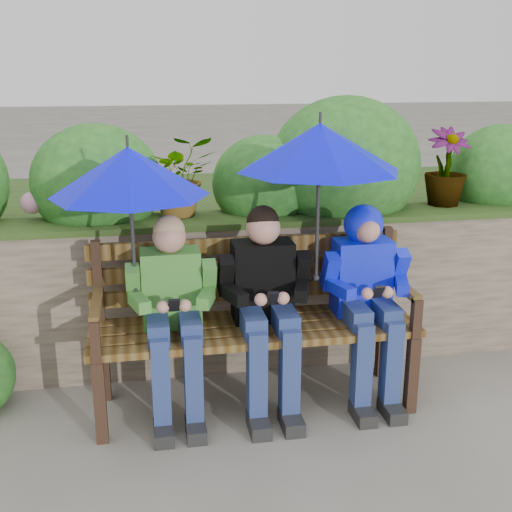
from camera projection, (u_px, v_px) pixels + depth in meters
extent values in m
plane|color=#59574D|center=(259.00, 414.00, 3.81)|extent=(60.00, 60.00, 0.00)
cube|color=brown|center=(239.00, 292.00, 4.37)|extent=(8.00, 0.40, 1.00)
cube|color=#273517|center=(238.00, 219.00, 4.22)|extent=(8.00, 0.42, 0.04)
cube|color=#273517|center=(217.00, 247.00, 5.51)|extent=(8.00, 2.00, 0.96)
ellipsoid|color=#1B491B|center=(97.00, 183.00, 4.16)|extent=(0.85, 0.68, 0.76)
ellipsoid|color=#1B491B|center=(265.00, 183.00, 4.37)|extent=(0.72, 0.58, 0.65)
ellipsoid|color=#1B491B|center=(345.00, 166.00, 4.42)|extent=(1.06, 0.85, 0.95)
ellipsoid|color=#1B491B|center=(499.00, 172.00, 4.72)|extent=(0.77, 0.62, 0.69)
sphere|color=pink|center=(32.00, 203.00, 4.05)|extent=(0.14, 0.14, 0.14)
sphere|color=pink|center=(248.00, 195.00, 4.29)|extent=(0.14, 0.14, 0.14)
sphere|color=pink|center=(492.00, 186.00, 4.60)|extent=(0.14, 0.14, 0.14)
imported|color=#1B491B|center=(180.00, 176.00, 4.17)|extent=(0.48, 0.41, 0.53)
imported|color=#1B491B|center=(446.00, 167.00, 4.49)|extent=(0.30, 0.30, 0.54)
cube|color=black|center=(100.00, 403.00, 3.46)|extent=(0.06, 0.06, 0.48)
cube|color=black|center=(104.00, 363.00, 3.91)|extent=(0.06, 0.06, 0.48)
cube|color=black|center=(412.00, 375.00, 3.77)|extent=(0.06, 0.06, 0.48)
cube|color=black|center=(382.00, 342.00, 4.22)|extent=(0.06, 0.06, 0.48)
cube|color=#492F10|center=(261.00, 343.00, 3.57)|extent=(1.92, 0.11, 0.04)
cube|color=#492F10|center=(257.00, 333.00, 3.70)|extent=(1.92, 0.11, 0.04)
cube|color=#492F10|center=(253.00, 324.00, 3.83)|extent=(1.92, 0.11, 0.04)
cube|color=#492F10|center=(249.00, 315.00, 3.96)|extent=(1.92, 0.11, 0.04)
cube|color=black|center=(98.00, 284.00, 3.79)|extent=(0.05, 0.05, 0.53)
cube|color=#492F10|center=(96.00, 305.00, 3.55)|extent=(0.05, 0.50, 0.04)
cube|color=black|center=(95.00, 342.00, 3.36)|extent=(0.05, 0.05, 0.23)
cube|color=black|center=(385.00, 268.00, 4.09)|extent=(0.05, 0.05, 0.53)
cube|color=#492F10|center=(401.00, 286.00, 3.86)|extent=(0.05, 0.50, 0.04)
cube|color=black|center=(416.00, 319.00, 3.66)|extent=(0.05, 0.05, 0.23)
cube|color=#492F10|center=(247.00, 291.00, 3.98)|extent=(1.92, 0.04, 0.10)
cube|color=#492F10|center=(247.00, 268.00, 3.94)|extent=(1.92, 0.04, 0.10)
cube|color=#492F10|center=(247.00, 245.00, 3.89)|extent=(1.92, 0.04, 0.10)
cube|color=#438737|center=(171.00, 288.00, 3.70)|extent=(0.34, 0.20, 0.46)
sphere|color=tan|center=(169.00, 237.00, 3.60)|extent=(0.19, 0.19, 0.19)
sphere|color=tan|center=(169.00, 231.00, 3.60)|extent=(0.18, 0.18, 0.18)
cube|color=navy|center=(158.00, 327.00, 3.59)|extent=(0.12, 0.32, 0.12)
cube|color=navy|center=(161.00, 387.00, 3.52)|extent=(0.10, 0.11, 0.58)
cube|color=black|center=(164.00, 433.00, 3.54)|extent=(0.11, 0.22, 0.08)
cube|color=navy|center=(190.00, 325.00, 3.62)|extent=(0.12, 0.32, 0.12)
cube|color=navy|center=(194.00, 384.00, 3.55)|extent=(0.10, 0.11, 0.58)
cube|color=black|center=(196.00, 430.00, 3.57)|extent=(0.11, 0.22, 0.08)
cube|color=#438737|center=(133.00, 283.00, 3.60)|extent=(0.08, 0.18, 0.25)
cube|color=#438737|center=(139.00, 303.00, 3.51)|extent=(0.13, 0.21, 0.07)
sphere|color=tan|center=(163.00, 307.00, 3.44)|extent=(0.07, 0.07, 0.07)
cube|color=#438737|center=(209.00, 279.00, 3.68)|extent=(0.08, 0.18, 0.25)
cube|color=#438737|center=(206.00, 298.00, 3.57)|extent=(0.13, 0.21, 0.07)
sphere|color=tan|center=(185.00, 306.00, 3.47)|extent=(0.07, 0.07, 0.07)
cube|color=black|center=(174.00, 305.00, 3.44)|extent=(0.06, 0.07, 0.09)
cube|color=black|center=(262.00, 281.00, 3.79)|extent=(0.35, 0.21, 0.48)
sphere|color=tan|center=(263.00, 228.00, 3.68)|extent=(0.20, 0.20, 0.20)
sphere|color=black|center=(263.00, 222.00, 3.68)|extent=(0.19, 0.19, 0.19)
cube|color=navy|center=(252.00, 320.00, 3.67)|extent=(0.13, 0.33, 0.13)
cube|color=navy|center=(257.00, 380.00, 3.60)|extent=(0.10, 0.11, 0.58)
cube|color=black|center=(259.00, 425.00, 3.61)|extent=(0.11, 0.23, 0.08)
cube|color=navy|center=(284.00, 318.00, 3.70)|extent=(0.13, 0.33, 0.13)
cube|color=navy|center=(289.00, 377.00, 3.63)|extent=(0.10, 0.11, 0.58)
cube|color=black|center=(291.00, 422.00, 3.64)|extent=(0.11, 0.23, 0.08)
cube|color=black|center=(226.00, 276.00, 3.69)|extent=(0.08, 0.19, 0.27)
cube|color=black|center=(235.00, 295.00, 3.59)|extent=(0.13, 0.22, 0.07)
sphere|color=tan|center=(261.00, 300.00, 3.52)|extent=(0.07, 0.07, 0.07)
cube|color=black|center=(301.00, 271.00, 3.76)|extent=(0.08, 0.19, 0.27)
cube|color=black|center=(302.00, 291.00, 3.65)|extent=(0.13, 0.22, 0.07)
sphere|color=tan|center=(283.00, 298.00, 3.54)|extent=(0.07, 0.07, 0.07)
cube|color=black|center=(272.00, 298.00, 3.52)|extent=(0.06, 0.07, 0.09)
cube|color=#2126C8|center=(362.00, 276.00, 3.90)|extent=(0.34, 0.20, 0.46)
sphere|color=tan|center=(365.00, 227.00, 3.79)|extent=(0.19, 0.19, 0.19)
sphere|color=#2126C8|center=(364.00, 224.00, 3.82)|extent=(0.24, 0.24, 0.24)
sphere|color=tan|center=(368.00, 231.00, 3.75)|extent=(0.14, 0.14, 0.14)
cube|color=navy|center=(355.00, 313.00, 3.78)|extent=(0.12, 0.32, 0.12)
cube|color=navy|center=(361.00, 370.00, 3.72)|extent=(0.10, 0.11, 0.58)
cube|color=black|center=(363.00, 413.00, 3.73)|extent=(0.11, 0.22, 0.08)
cube|color=navy|center=(384.00, 311.00, 3.82)|extent=(0.12, 0.32, 0.12)
cube|color=navy|center=(391.00, 367.00, 3.75)|extent=(0.10, 0.11, 0.58)
cube|color=black|center=(392.00, 411.00, 3.76)|extent=(0.11, 0.22, 0.08)
cube|color=#2126C8|center=(330.00, 272.00, 3.80)|extent=(0.08, 0.18, 0.26)
cube|color=#2126C8|center=(341.00, 290.00, 3.70)|extent=(0.13, 0.21, 0.07)
sphere|color=tan|center=(367.00, 294.00, 3.64)|extent=(0.07, 0.07, 0.07)
cube|color=#2126C8|center=(399.00, 268.00, 3.87)|extent=(0.08, 0.18, 0.26)
cube|color=#2126C8|center=(402.00, 286.00, 3.77)|extent=(0.13, 0.21, 0.07)
sphere|color=tan|center=(387.00, 292.00, 3.66)|extent=(0.07, 0.07, 0.07)
cube|color=black|center=(378.00, 292.00, 3.64)|extent=(0.06, 0.07, 0.09)
cone|color=#0004EF|center=(129.00, 172.00, 3.39)|extent=(0.86, 0.86, 0.26)
cylinder|color=black|center=(127.00, 141.00, 3.34)|extent=(0.02, 0.02, 0.06)
cylinder|color=black|center=(132.00, 234.00, 3.49)|extent=(0.02, 0.02, 0.68)
sphere|color=black|center=(136.00, 293.00, 3.59)|extent=(0.04, 0.04, 0.04)
cone|color=#0004EF|center=(320.00, 147.00, 3.56)|extent=(0.94, 0.94, 0.27)
cylinder|color=black|center=(320.00, 117.00, 3.52)|extent=(0.02, 0.02, 0.06)
cylinder|color=black|center=(318.00, 214.00, 3.67)|extent=(0.02, 0.02, 0.77)
sphere|color=black|center=(316.00, 278.00, 3.78)|extent=(0.04, 0.04, 0.04)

